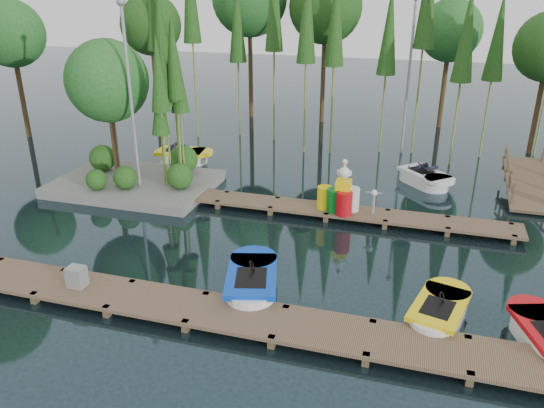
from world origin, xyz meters
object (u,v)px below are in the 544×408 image
(island, at_px, (125,109))
(yellow_barrel, at_px, (325,197))
(drum_cluster, at_px, (343,197))
(utility_cabinet, at_px, (77,277))
(boat_blue, at_px, (252,283))
(boat_yellow_far, at_px, (182,156))

(island, relative_size, yellow_barrel, 8.38)
(drum_cluster, bearing_deg, yellow_barrel, 167.60)
(utility_cabinet, xyz_separation_m, yellow_barrel, (5.25, 7.00, 0.12))
(boat_blue, distance_m, yellow_barrel, 5.61)
(utility_cabinet, bearing_deg, boat_yellow_far, 101.51)
(drum_cluster, bearing_deg, utility_cabinet, -130.89)
(boat_yellow_far, relative_size, utility_cabinet, 5.21)
(yellow_barrel, bearing_deg, boat_yellow_far, 151.23)
(utility_cabinet, bearing_deg, yellow_barrel, 53.16)
(boat_yellow_far, bearing_deg, utility_cabinet, -65.60)
(boat_yellow_far, bearing_deg, drum_cluster, -14.64)
(yellow_barrel, bearing_deg, drum_cluster, -12.40)
(yellow_barrel, height_order, drum_cluster, drum_cluster)
(boat_blue, relative_size, yellow_barrel, 3.91)
(island, bearing_deg, boat_blue, -40.95)
(island, height_order, yellow_barrel, island)
(yellow_barrel, xyz_separation_m, drum_cluster, (0.69, -0.15, 0.16))
(island, distance_m, boat_blue, 10.06)
(utility_cabinet, xyz_separation_m, drum_cluster, (5.93, 6.85, 0.28))
(island, height_order, drum_cluster, island)
(island, height_order, boat_blue, island)
(boat_blue, height_order, yellow_barrel, yellow_barrel)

